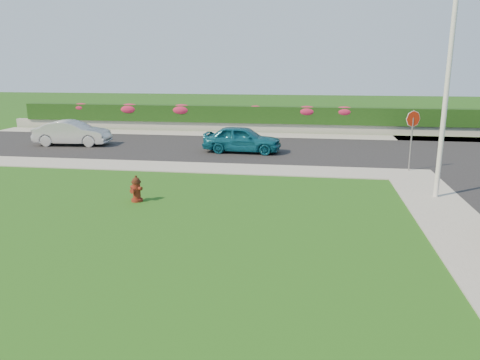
% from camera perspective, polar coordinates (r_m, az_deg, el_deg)
% --- Properties ---
extents(ground, '(120.00, 120.00, 0.00)m').
position_cam_1_polar(ground, '(11.67, -6.47, -8.32)').
color(ground, black).
rests_on(ground, ground).
extents(street_far, '(26.00, 8.00, 0.04)m').
position_cam_1_polar(street_far, '(26.03, -9.16, 4.07)').
color(street_far, black).
rests_on(street_far, ground).
extents(sidewalk_far, '(24.00, 2.00, 0.04)m').
position_cam_1_polar(sidewalk_far, '(21.80, -15.64, 1.82)').
color(sidewalk_far, gray).
rests_on(sidewalk_far, ground).
extents(curb_corner, '(2.00, 2.00, 0.04)m').
position_cam_1_polar(curb_corner, '(20.32, 20.08, 0.62)').
color(curb_corner, gray).
rests_on(curb_corner, ground).
extents(sidewalk_beyond, '(34.00, 2.00, 0.04)m').
position_cam_1_polar(sidewalk_beyond, '(29.99, 1.10, 5.53)').
color(sidewalk_beyond, gray).
rests_on(sidewalk_beyond, ground).
extents(retaining_wall, '(34.00, 0.40, 0.60)m').
position_cam_1_polar(retaining_wall, '(31.43, 1.47, 6.43)').
color(retaining_wall, gray).
rests_on(retaining_wall, ground).
extents(hedge, '(32.00, 0.90, 1.10)m').
position_cam_1_polar(hedge, '(31.43, 1.50, 7.99)').
color(hedge, black).
rests_on(hedge, retaining_wall).
extents(fire_hydrant, '(0.45, 0.43, 0.87)m').
position_cam_1_polar(fire_hydrant, '(15.72, -12.52, -1.11)').
color(fire_hydrant, '#4E160C').
rests_on(fire_hydrant, ground).
extents(sedan_teal, '(4.02, 1.77, 1.34)m').
position_cam_1_polar(sedan_teal, '(23.81, 0.27, 5.02)').
color(sedan_teal, '#0D5168').
rests_on(sedan_teal, street_far).
extents(sedan_silver, '(4.18, 1.73, 1.35)m').
position_cam_1_polar(sedan_silver, '(27.55, -19.76, 5.42)').
color(sedan_silver, '#AFB2B7').
rests_on(sedan_silver, street_far).
extents(utility_pole, '(0.16, 0.16, 6.56)m').
position_cam_1_polar(utility_pole, '(16.67, 23.77, 8.91)').
color(utility_pole, silver).
rests_on(utility_pole, ground).
extents(stop_sign, '(0.63, 0.34, 2.56)m').
position_cam_1_polar(stop_sign, '(20.72, 20.29, 6.15)').
color(stop_sign, slate).
rests_on(stop_sign, ground).
extents(flower_clump_a, '(1.21, 0.77, 0.60)m').
position_cam_1_polar(flower_clump_a, '(34.92, -18.79, 8.38)').
color(flower_clump_a, '#B81F53').
rests_on(flower_clump_a, hedge).
extents(flower_clump_b, '(1.50, 0.96, 0.75)m').
position_cam_1_polar(flower_clump_b, '(33.44, -13.29, 8.43)').
color(flower_clump_b, '#B81F53').
rests_on(flower_clump_b, hedge).
extents(flower_clump_c, '(1.51, 0.97, 0.75)m').
position_cam_1_polar(flower_clump_c, '(32.26, -7.12, 8.49)').
color(flower_clump_c, '#B81F53').
rests_on(flower_clump_c, hedge).
extents(flower_clump_d, '(1.01, 0.65, 0.51)m').
position_cam_1_polar(flower_clump_d, '(31.27, 1.89, 8.60)').
color(flower_clump_d, '#B81F53').
rests_on(flower_clump_d, hedge).
extents(flower_clump_e, '(1.41, 0.90, 0.70)m').
position_cam_1_polar(flower_clump_e, '(31.06, 8.16, 8.29)').
color(flower_clump_e, '#B81F53').
rests_on(flower_clump_e, hedge).
extents(flower_clump_f, '(1.34, 0.86, 0.67)m').
position_cam_1_polar(flower_clump_f, '(31.12, 12.58, 8.13)').
color(flower_clump_f, '#B81F53').
rests_on(flower_clump_f, hedge).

